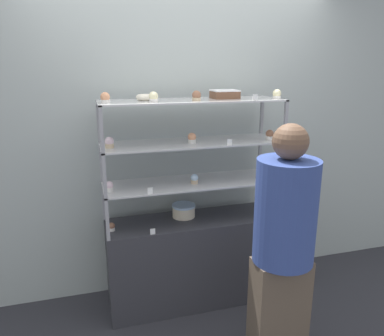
{
  "coord_description": "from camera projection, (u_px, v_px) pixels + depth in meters",
  "views": [
    {
      "loc": [
        -0.76,
        -2.63,
        1.9
      ],
      "look_at": [
        0.0,
        0.0,
        1.14
      ],
      "focal_mm": 35.0,
      "sensor_mm": 36.0,
      "label": 1
    }
  ],
  "objects": [
    {
      "name": "cupcake_4",
      "position": [
        266.0,
        173.0,
        2.98
      ],
      "size": [
        0.06,
        0.06,
        0.07
      ],
      "color": "beige",
      "rests_on": "display_riser_lower"
    },
    {
      "name": "cupcake_9",
      "position": [
        154.0,
        97.0,
        2.52
      ],
      "size": [
        0.06,
        0.06,
        0.07
      ],
      "color": "white",
      "rests_on": "display_riser_upper"
    },
    {
      "name": "cupcake_11",
      "position": [
        277.0,
        94.0,
        2.76
      ],
      "size": [
        0.06,
        0.06,
        0.07
      ],
      "color": "white",
      "rests_on": "display_riser_upper"
    },
    {
      "name": "price_tag_1",
      "position": [
        150.0,
        191.0,
        2.59
      ],
      "size": [
        0.04,
        0.0,
        0.04
      ],
      "color": "white",
      "rests_on": "display_riser_lower"
    },
    {
      "name": "price_tag_0",
      "position": [
        153.0,
        232.0,
        2.68
      ],
      "size": [
        0.04,
        0.0,
        0.04
      ],
      "color": "white",
      "rests_on": "display_base"
    },
    {
      "name": "ground_plane",
      "position": [
        192.0,
        299.0,
        3.14
      ],
      "size": [
        20.0,
        20.0,
        0.0
      ],
      "primitive_type": "plane",
      "color": "#2D2D33"
    },
    {
      "name": "cupcake_5",
      "position": [
        109.0,
        143.0,
        2.58
      ],
      "size": [
        0.06,
        0.06,
        0.08
      ],
      "color": "#CCB28C",
      "rests_on": "display_riser_middle"
    },
    {
      "name": "cupcake_0",
      "position": [
        112.0,
        227.0,
        2.74
      ],
      "size": [
        0.05,
        0.05,
        0.06
      ],
      "color": "white",
      "rests_on": "display_base"
    },
    {
      "name": "customer_figure",
      "position": [
        283.0,
        244.0,
        2.28
      ],
      "size": [
        0.37,
        0.37,
        1.58
      ],
      "color": "brown",
      "rests_on": "ground_plane"
    },
    {
      "name": "cupcake_10",
      "position": [
        196.0,
        96.0,
        2.62
      ],
      "size": [
        0.06,
        0.06,
        0.07
      ],
      "color": "#CCB28C",
      "rests_on": "display_riser_upper"
    },
    {
      "name": "cupcake_2",
      "position": [
        109.0,
        186.0,
        2.64
      ],
      "size": [
        0.06,
        0.06,
        0.07
      ],
      "color": "white",
      "rests_on": "display_riser_lower"
    },
    {
      "name": "display_riser_middle",
      "position": [
        192.0,
        145.0,
        2.79
      ],
      "size": [
        1.34,
        0.41,
        0.31
      ],
      "color": "#99999E",
      "rests_on": "display_riser_lower"
    },
    {
      "name": "display_base",
      "position": [
        192.0,
        260.0,
        3.05
      ],
      "size": [
        1.34,
        0.41,
        0.72
      ],
      "color": "#333338",
      "rests_on": "ground_plane"
    },
    {
      "name": "cupcake_1",
      "position": [
        268.0,
        210.0,
        3.06
      ],
      "size": [
        0.05,
        0.05,
        0.06
      ],
      "color": "white",
      "rests_on": "display_base"
    },
    {
      "name": "cupcake_3",
      "position": [
        194.0,
        179.0,
        2.82
      ],
      "size": [
        0.06,
        0.06,
        0.07
      ],
      "color": "#CCB28C",
      "rests_on": "display_riser_lower"
    },
    {
      "name": "cupcake_8",
      "position": [
        105.0,
        98.0,
        2.47
      ],
      "size": [
        0.06,
        0.06,
        0.07
      ],
      "color": "white",
      "rests_on": "display_riser_upper"
    },
    {
      "name": "display_riser_lower",
      "position": [
        192.0,
        184.0,
        2.87
      ],
      "size": [
        1.34,
        0.41,
        0.31
      ],
      "color": "#99999E",
      "rests_on": "display_base"
    },
    {
      "name": "display_riser_upper",
      "position": [
        192.0,
        103.0,
        2.71
      ],
      "size": [
        1.34,
        0.41,
        0.31
      ],
      "color": "#99999E",
      "rests_on": "display_riser_middle"
    },
    {
      "name": "cupcake_7",
      "position": [
        270.0,
        135.0,
        2.86
      ],
      "size": [
        0.06,
        0.06,
        0.08
      ],
      "color": "white",
      "rests_on": "display_riser_middle"
    },
    {
      "name": "donut_glazed",
      "position": [
        146.0,
        97.0,
        2.66
      ],
      "size": [
        0.14,
        0.14,
        0.04
      ],
      "color": "#EFE5CC",
      "rests_on": "display_riser_upper"
    },
    {
      "name": "cupcake_6",
      "position": [
        192.0,
        138.0,
        2.73
      ],
      "size": [
        0.06,
        0.06,
        0.08
      ],
      "color": "white",
      "rests_on": "display_riser_middle"
    },
    {
      "name": "layer_cake_centerpiece",
      "position": [
        184.0,
        210.0,
        2.99
      ],
      "size": [
        0.19,
        0.19,
        0.1
      ],
      "color": "beige",
      "rests_on": "display_base"
    },
    {
      "name": "sheet_cake_frosted",
      "position": [
        225.0,
        94.0,
        2.81
      ],
      "size": [
        0.19,
        0.17,
        0.06
      ],
      "color": "brown",
      "rests_on": "display_riser_upper"
    },
    {
      "name": "price_tag_3",
      "position": [
        255.0,
        97.0,
        2.63
      ],
      "size": [
        0.04,
        0.0,
        0.04
      ],
      "color": "white",
      "rests_on": "display_riser_upper"
    },
    {
      "name": "back_wall",
      "position": [
        180.0,
        139.0,
        3.12
      ],
      "size": [
        8.0,
        0.05,
        2.6
      ],
      "color": "#A8B2AD",
      "rests_on": "ground_plane"
    },
    {
      "name": "price_tag_2",
      "position": [
        230.0,
        142.0,
        2.67
      ],
      "size": [
        0.04,
        0.0,
        0.04
      ],
      "color": "white",
      "rests_on": "display_riser_middle"
    }
  ]
}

